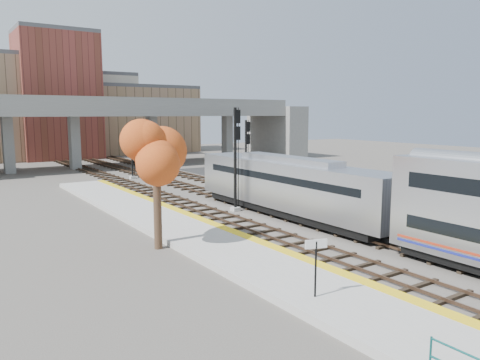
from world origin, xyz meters
TOP-DOWN VIEW (x-y plane):
  - ground at (0.00, 0.00)m, footprint 160.00×160.00m
  - platform at (-7.25, 0.00)m, footprint 4.50×60.00m
  - yellow_strip at (-5.35, 0.00)m, footprint 0.70×60.00m
  - tracks at (0.93, 12.50)m, footprint 10.70×95.00m
  - overpass at (4.92, 45.00)m, footprint 54.00×12.00m
  - buildings_far at (1.26, 66.57)m, footprint 43.00×21.00m
  - parking_lot at (14.00, 28.00)m, footprint 14.00×18.00m
  - locomotive at (1.00, 6.58)m, footprint 3.02×19.05m
  - signal_mast_near at (-1.10, 10.26)m, footprint 0.60×0.64m
  - signal_mast_mid at (3.00, 14.82)m, footprint 0.60×0.64m
  - signal_mast_far at (-1.10, 31.69)m, footprint 0.60×0.64m
  - station_sign at (-8.22, -6.21)m, footprint 0.87×0.34m
  - tree at (-10.10, 4.29)m, footprint 3.60×3.60m
  - car_a at (9.85, 24.14)m, footprint 2.74×4.15m
  - car_b at (13.98, 29.73)m, footprint 1.38×3.91m
  - car_c at (15.11, 32.04)m, footprint 2.95×4.90m

SIDE VIEW (x-z plane):
  - ground at x=0.00m, z-range 0.00..0.00m
  - parking_lot at x=14.00m, z-range 0.00..0.04m
  - tracks at x=0.93m, z-range -0.05..0.20m
  - platform at x=-7.25m, z-range 0.00..0.35m
  - yellow_strip at x=-5.35m, z-range 0.35..0.36m
  - car_b at x=13.98m, z-range 0.04..1.33m
  - car_a at x=9.85m, z-range 0.04..1.35m
  - car_c at x=15.11m, z-range 0.04..1.37m
  - station_sign at x=-8.22m, z-range 0.84..3.12m
  - locomotive at x=1.00m, z-range 0.23..4.33m
  - signal_mast_far at x=-1.10m, z-range -0.14..6.31m
  - signal_mast_mid at x=3.00m, z-range -0.07..6.73m
  - signal_mast_near at x=-1.10m, z-range 0.10..7.92m
  - tree at x=-10.10m, z-range 1.70..8.71m
  - overpass at x=4.92m, z-range 1.06..10.56m
  - buildings_far at x=1.26m, z-range -2.42..18.18m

